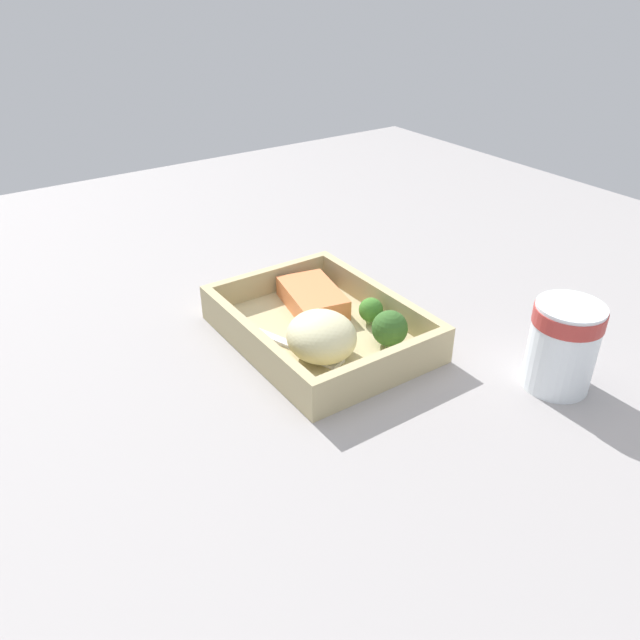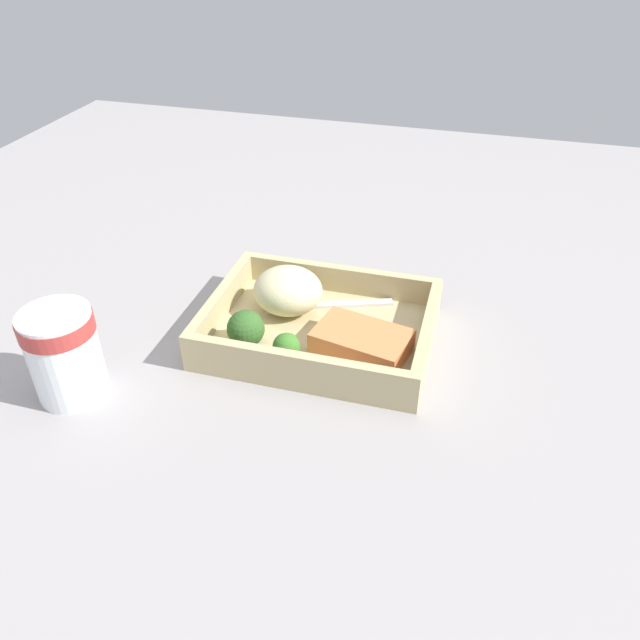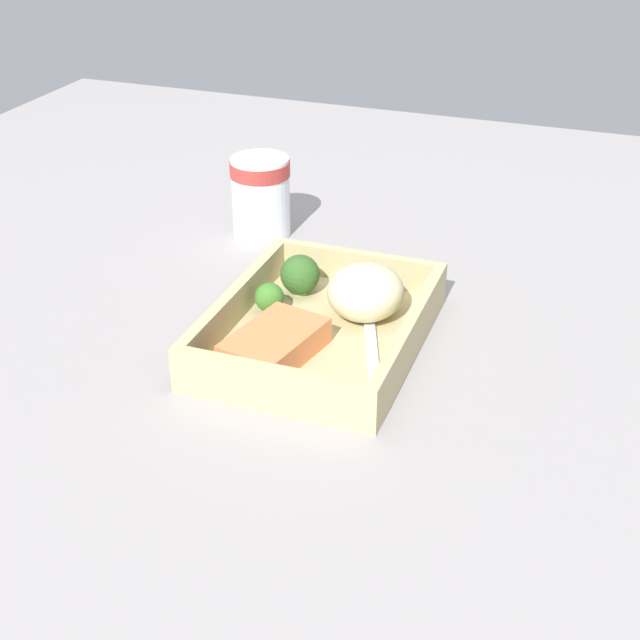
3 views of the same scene
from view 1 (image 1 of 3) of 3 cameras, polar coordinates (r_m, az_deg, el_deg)
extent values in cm
cube|color=#989392|center=(78.17, 0.00, -2.34)|extent=(160.00, 160.00, 2.00)
cube|color=tan|center=(77.31, 0.00, -1.34)|extent=(25.95, 19.64, 1.20)
cube|color=tan|center=(72.06, -6.06, -1.94)|extent=(25.95, 1.20, 3.46)
cube|color=tan|center=(81.01, 5.39, 2.01)|extent=(25.95, 1.20, 3.46)
cube|color=tan|center=(85.37, -4.71, 3.61)|extent=(1.20, 17.24, 3.46)
cube|color=tan|center=(67.85, 5.93, -4.21)|extent=(1.20, 17.24, 3.46)
cube|color=#EC8149|center=(81.56, -0.70, 2.05)|extent=(11.43, 8.44, 2.67)
ellipsoid|color=beige|center=(70.56, 0.13, -1.51)|extent=(8.44, 7.87, 5.57)
cylinder|color=#81A363|center=(74.43, 6.32, -1.89)|extent=(1.63, 1.63, 1.08)
sphere|color=#335F26|center=(73.53, 6.39, -0.76)|extent=(4.29, 4.29, 4.29)
cylinder|color=#80A25F|center=(78.61, 4.64, 0.08)|extent=(1.17, 1.17, 1.02)
sphere|color=#3E7929|center=(77.94, 4.68, 0.94)|extent=(3.07, 3.07, 3.07)
cube|color=silver|center=(75.26, -4.26, -1.67)|extent=(12.04, 5.24, 0.44)
cube|color=silver|center=(71.19, 0.67, -3.65)|extent=(3.94, 3.22, 0.44)
cylinder|color=white|center=(71.75, 21.29, -2.27)|extent=(7.20, 7.20, 10.07)
cylinder|color=#B23833|center=(69.94, 21.85, 0.31)|extent=(7.42, 7.42, 1.81)
camera|label=2|loc=(1.17, 22.04, 30.20)|focal=35.00mm
camera|label=3|loc=(1.27, -34.06, 28.49)|focal=50.00mm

